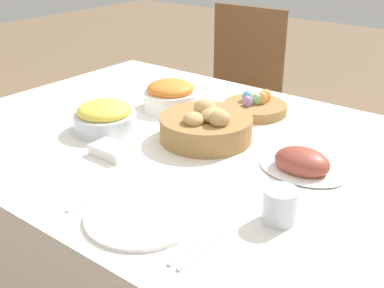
% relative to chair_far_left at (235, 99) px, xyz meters
% --- Properties ---
extents(dining_table, '(1.88, 1.18, 0.74)m').
position_rel_chair_far_left_xyz_m(dining_table, '(0.55, -0.94, -0.15)').
color(dining_table, white).
rests_on(dining_table, ground).
extents(chair_far_left, '(0.43, 0.43, 0.98)m').
position_rel_chair_far_left_xyz_m(chair_far_left, '(0.00, 0.00, 0.00)').
color(chair_far_left, brown).
rests_on(chair_far_left, ground).
extents(bread_basket, '(0.29, 0.29, 0.13)m').
position_rel_chair_far_left_xyz_m(bread_basket, '(0.48, -0.91, 0.27)').
color(bread_basket, '#9E7542').
rests_on(bread_basket, dining_table).
extents(egg_basket, '(0.23, 0.23, 0.08)m').
position_rel_chair_far_left_xyz_m(egg_basket, '(0.48, -0.61, 0.24)').
color(egg_basket, '#9E7542').
rests_on(egg_basket, dining_table).
extents(ham_platter, '(0.24, 0.17, 0.08)m').
position_rel_chair_far_left_xyz_m(ham_platter, '(0.82, -0.92, 0.25)').
color(ham_platter, white).
rests_on(ham_platter, dining_table).
extents(pineapple_bowl, '(0.21, 0.21, 0.10)m').
position_rel_chair_far_left_xyz_m(pineapple_bowl, '(0.18, -1.05, 0.27)').
color(pineapple_bowl, silver).
rests_on(pineapple_bowl, dining_table).
extents(carrot_bowl, '(0.20, 0.20, 0.11)m').
position_rel_chair_far_left_xyz_m(carrot_bowl, '(0.21, -0.76, 0.27)').
color(carrot_bowl, white).
rests_on(carrot_bowl, dining_table).
extents(dinner_plate, '(0.27, 0.27, 0.01)m').
position_rel_chair_far_left_xyz_m(dinner_plate, '(0.63, -1.36, 0.23)').
color(dinner_plate, white).
rests_on(dinner_plate, dining_table).
extents(fork, '(0.02, 0.19, 0.00)m').
position_rel_chair_far_left_xyz_m(fork, '(0.47, -1.36, 0.22)').
color(fork, silver).
rests_on(fork, dining_table).
extents(knife, '(0.02, 0.19, 0.00)m').
position_rel_chair_far_left_xyz_m(knife, '(0.79, -1.36, 0.22)').
color(knife, silver).
rests_on(knife, dining_table).
extents(spoon, '(0.02, 0.19, 0.00)m').
position_rel_chair_far_left_xyz_m(spoon, '(0.82, -1.36, 0.22)').
color(spoon, silver).
rests_on(spoon, dining_table).
extents(drinking_cup, '(0.08, 0.08, 0.08)m').
position_rel_chair_far_left_xyz_m(drinking_cup, '(0.89, -1.17, 0.26)').
color(drinking_cup, silver).
rests_on(drinking_cup, dining_table).
extents(butter_dish, '(0.12, 0.07, 0.03)m').
position_rel_chair_far_left_xyz_m(butter_dish, '(0.33, -1.17, 0.24)').
color(butter_dish, white).
rests_on(butter_dish, dining_table).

